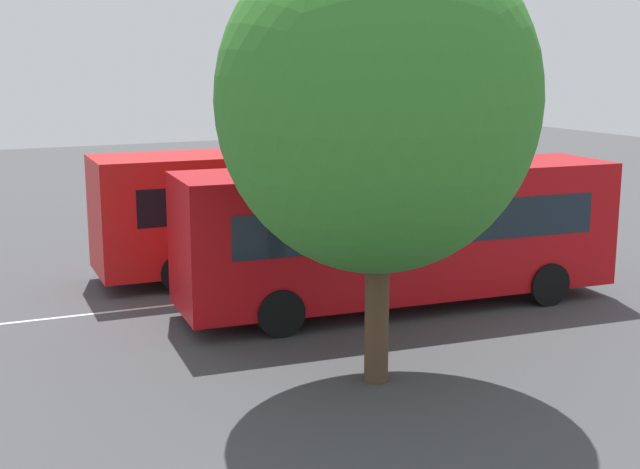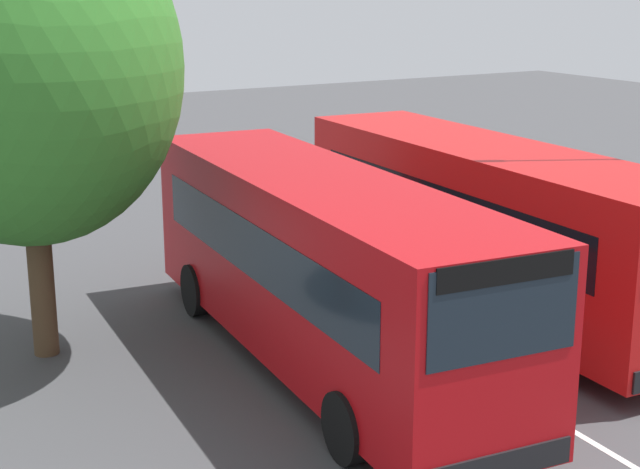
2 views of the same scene
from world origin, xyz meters
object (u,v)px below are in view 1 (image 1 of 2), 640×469
object	(u,v)px
bus_far_left	(402,230)
depot_tree	(380,100)
bus_center_left	(290,205)
street_lamp	(331,82)
pedestrian	(494,210)

from	to	relation	value
bus_far_left	depot_tree	world-z (taller)	depot_tree
bus_center_left	depot_tree	bearing A→B (deg)	-100.38
bus_far_left	bus_center_left	world-z (taller)	same
bus_center_left	street_lamp	size ratio (longest dim) A/B	1.22
bus_center_left	depot_tree	xyz separation A→B (m)	(-1.98, -8.41, 3.26)
bus_center_left	street_lamp	world-z (taller)	street_lamp
pedestrian	street_lamp	xyz separation A→B (m)	(-4.47, 2.71, 4.01)
bus_center_left	street_lamp	xyz separation A→B (m)	(2.95, 3.42, 3.18)
street_lamp	depot_tree	xyz separation A→B (m)	(-4.93, -11.83, 0.08)
bus_center_left	street_lamp	bearing A→B (deg)	52.14
bus_far_left	street_lamp	xyz separation A→B (m)	(2.03, 7.83, 3.18)
pedestrian	street_lamp	world-z (taller)	street_lamp
bus_far_left	bus_center_left	size ratio (longest dim) A/B	1.01
bus_center_left	depot_tree	size ratio (longest dim) A/B	1.31
bus_far_left	depot_tree	bearing A→B (deg)	-121.08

